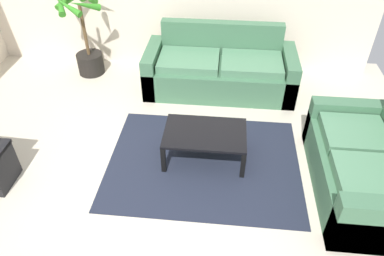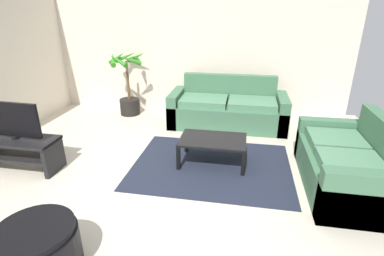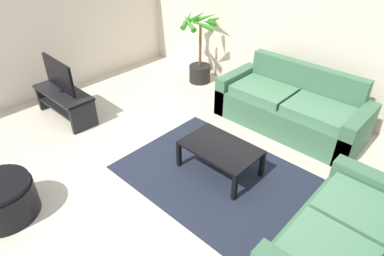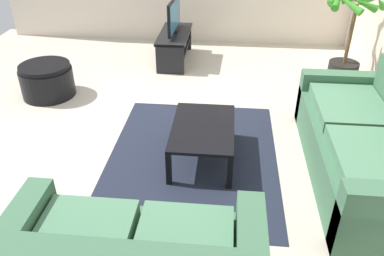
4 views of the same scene
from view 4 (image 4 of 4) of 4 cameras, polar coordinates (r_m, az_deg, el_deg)
ground_plane at (r=4.59m, az=-7.37°, el=0.60°), size 6.60×6.60×0.00m
couch_main at (r=3.96m, az=24.11°, el=-2.59°), size 2.13×0.90×0.90m
tv_stand at (r=6.23m, az=-2.55°, el=12.38°), size 1.10×0.45×0.45m
tv at (r=6.10m, az=-2.62°, el=16.15°), size 0.84×0.10×0.51m
coffee_table at (r=3.81m, az=1.61°, el=-0.35°), size 0.93×0.61×0.38m
area_rug at (r=4.00m, az=0.11°, el=-4.22°), size 2.20×1.70×0.01m
potted_palm at (r=5.71m, az=21.84°, el=10.96°), size 0.76×0.76×1.30m
ottoman at (r=5.46m, az=-20.41°, el=6.56°), size 0.67×0.67×0.43m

